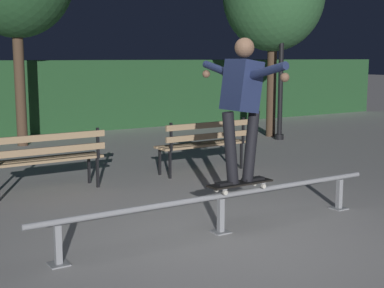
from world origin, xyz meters
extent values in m
plane|color=#ADAAA8|center=(0.00, 0.00, 0.00)|extent=(90.00, 90.00, 0.00)
cube|color=#234C28|center=(0.00, 9.31, 0.90)|extent=(24.00, 1.20, 1.80)
cylinder|color=gray|center=(0.00, 0.29, 0.41)|extent=(4.22, 0.06, 0.06)
cube|color=gray|center=(-1.79, 0.29, 0.19)|extent=(0.06, 0.06, 0.38)
cube|color=gray|center=(-1.79, 0.29, 0.01)|extent=(0.18, 0.18, 0.01)
cube|color=gray|center=(0.00, 0.29, 0.19)|extent=(0.06, 0.06, 0.38)
cube|color=gray|center=(0.00, 0.29, 0.01)|extent=(0.18, 0.18, 0.01)
cube|color=gray|center=(1.79, 0.29, 0.19)|extent=(0.06, 0.06, 0.38)
cube|color=gray|center=(1.79, 0.29, 0.01)|extent=(0.18, 0.18, 0.01)
cube|color=black|center=(0.26, 0.29, 0.51)|extent=(0.79, 0.22, 0.02)
cube|color=black|center=(0.26, 0.29, 0.52)|extent=(0.77, 0.21, 0.00)
cube|color=#9E9EA3|center=(0.52, 0.29, 0.50)|extent=(0.06, 0.17, 0.02)
cube|color=#9E9EA3|center=(-0.01, 0.28, 0.50)|extent=(0.06, 0.17, 0.02)
cylinder|color=beige|center=(0.52, 0.21, 0.46)|extent=(0.05, 0.03, 0.05)
cylinder|color=beige|center=(0.52, 0.37, 0.46)|extent=(0.05, 0.03, 0.05)
cylinder|color=beige|center=(-0.01, 0.20, 0.46)|extent=(0.05, 0.03, 0.05)
cylinder|color=beige|center=(-0.01, 0.36, 0.46)|extent=(0.05, 0.03, 0.05)
cube|color=black|center=(0.44, 0.29, 0.54)|extent=(0.26, 0.11, 0.03)
cube|color=black|center=(0.08, 0.28, 0.54)|extent=(0.26, 0.11, 0.03)
cylinder|color=black|center=(0.40, 0.29, 0.91)|extent=(0.21, 0.13, 0.79)
cylinder|color=black|center=(0.12, 0.28, 0.91)|extent=(0.21, 0.13, 0.79)
cube|color=#1E284C|center=(0.26, 0.29, 1.57)|extent=(0.34, 0.37, 0.57)
cylinder|color=#1E284C|center=(0.27, -0.09, 1.73)|extent=(0.10, 0.61, 0.21)
cylinder|color=#1E284C|center=(0.24, 0.67, 1.73)|extent=(0.10, 0.61, 0.21)
sphere|color=brown|center=(0.28, -0.37, 1.68)|extent=(0.09, 0.09, 0.09)
sphere|color=brown|center=(0.24, 0.95, 1.68)|extent=(0.09, 0.09, 0.09)
sphere|color=brown|center=(0.29, 0.29, 1.97)|extent=(0.21, 0.21, 0.21)
cube|color=black|center=(-0.36, 3.25, 0.22)|extent=(0.04, 0.04, 0.44)
cube|color=black|center=(-0.35, 2.93, 0.22)|extent=(0.04, 0.04, 0.44)
cube|color=black|center=(-0.35, 2.89, 0.66)|extent=(0.04, 0.04, 0.44)
cube|color=#A38460|center=(-1.06, 3.21, 0.46)|extent=(1.60, 0.13, 0.04)
cube|color=#A38460|center=(-1.06, 3.07, 0.46)|extent=(1.60, 0.13, 0.04)
cube|color=#A38460|center=(-1.05, 2.93, 0.46)|extent=(1.60, 0.13, 0.04)
cube|color=#A38460|center=(-1.05, 2.86, 0.62)|extent=(1.60, 0.08, 0.09)
cube|color=#A38460|center=(-1.05, 2.86, 0.80)|extent=(1.60, 0.08, 0.09)
cube|color=black|center=(2.23, 3.25, 0.22)|extent=(0.04, 0.04, 0.44)
cube|color=black|center=(2.24, 2.93, 0.22)|extent=(0.04, 0.04, 0.44)
cube|color=black|center=(2.24, 2.89, 0.66)|extent=(0.04, 0.04, 0.44)
cube|color=black|center=(0.83, 3.21, 0.22)|extent=(0.04, 0.04, 0.44)
cube|color=black|center=(0.83, 2.89, 0.22)|extent=(0.04, 0.04, 0.44)
cube|color=black|center=(0.84, 2.85, 0.66)|extent=(0.04, 0.04, 0.44)
cube|color=#A38460|center=(1.53, 3.21, 0.46)|extent=(1.60, 0.13, 0.04)
cube|color=#A38460|center=(1.53, 3.07, 0.46)|extent=(1.60, 0.13, 0.04)
cube|color=#A38460|center=(1.54, 2.93, 0.46)|extent=(1.60, 0.13, 0.04)
cube|color=#A38460|center=(1.54, 2.86, 0.62)|extent=(1.60, 0.08, 0.09)
cube|color=#A38460|center=(1.54, 2.86, 0.80)|extent=(1.60, 0.08, 0.09)
cylinder|color=#4C3828|center=(5.16, 5.69, 1.15)|extent=(0.22, 0.22, 2.30)
cylinder|color=#4C3828|center=(-0.28, 7.37, 1.29)|extent=(0.22, 0.22, 2.57)
cylinder|color=black|center=(5.00, 5.17, 1.80)|extent=(0.11, 0.11, 3.60)
cylinder|color=black|center=(5.00, 5.17, 0.06)|extent=(0.20, 0.20, 0.12)
camera|label=1|loc=(-3.24, -4.41, 1.87)|focal=51.20mm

